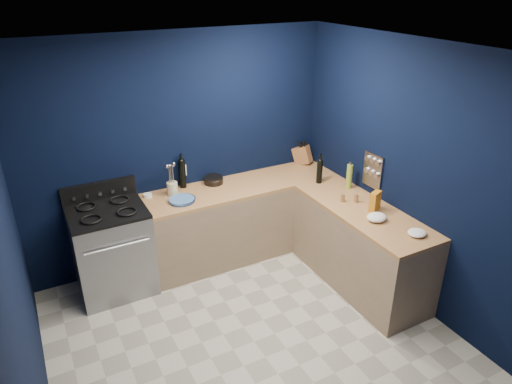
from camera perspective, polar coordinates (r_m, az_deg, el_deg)
floor at (r=4.53m, az=-0.22°, el=-18.05°), size 3.50×3.50×0.02m
ceiling at (r=3.32m, az=-0.30°, el=16.82°), size 3.50×3.50×0.02m
wall_back at (r=5.23m, az=-9.30°, el=4.92°), size 3.50×0.02×2.60m
wall_right at (r=4.74m, az=18.92°, el=1.63°), size 0.02×3.50×2.60m
wall_left at (r=3.43m, az=-27.66°, el=-9.69°), size 0.02×3.50×2.60m
wall_front at (r=2.63m, az=19.08°, el=-19.82°), size 3.50×0.02×2.60m
cab_back at (r=5.53m, az=-1.66°, el=-3.51°), size 2.30×0.63×0.86m
top_back at (r=5.32m, az=-1.72°, el=0.73°), size 2.30×0.63×0.04m
cab_right at (r=5.11m, az=12.71°, el=-6.83°), size 0.63×1.67×0.86m
top_right at (r=4.89m, az=13.21°, el=-2.36°), size 0.63×1.67×0.04m
gas_range at (r=5.11m, az=-17.26°, el=-7.05°), size 0.76×0.66×0.92m
oven_door at (r=4.85m, az=-16.44°, el=-8.96°), size 0.59×0.02×0.42m
cooktop at (r=4.88m, az=-17.97°, el=-2.33°), size 0.76×0.66×0.03m
backguard at (r=5.10m, az=-18.80°, el=0.12°), size 0.76×0.06×0.20m
spice_panel at (r=5.13m, az=14.21°, el=2.58°), size 0.02×0.28×0.38m
wall_outlet at (r=5.29m, az=-9.05°, el=2.62°), size 0.09×0.02×0.13m
plate_stack at (r=4.98m, az=-9.15°, el=-0.99°), size 0.30×0.30×0.03m
ramekin at (r=5.15m, az=-13.21°, el=-0.43°), size 0.10×0.10×0.04m
utensil_crock at (r=5.13m, az=-10.27°, el=0.42°), size 0.15×0.15×0.15m
wine_bottle_back at (r=5.25m, az=-9.08°, el=2.21°), size 0.09×0.09×0.32m
lemon_basket at (r=5.35m, az=-5.25°, el=1.47°), size 0.27×0.27×0.08m
knife_block at (r=5.91m, az=5.72°, el=4.56°), size 0.24×0.28×0.27m
wine_bottle_right at (r=5.36m, az=7.84°, el=2.50°), size 0.07×0.07×0.27m
oil_bottle at (r=5.28m, az=11.43°, el=1.90°), size 0.07×0.07×0.28m
spice_jar_near at (r=4.98m, az=10.65°, el=-0.71°), size 0.05×0.05×0.09m
spice_jar_far at (r=5.00m, az=12.25°, el=-0.74°), size 0.06×0.06×0.09m
crouton_bag at (r=4.85m, az=14.48°, el=-1.11°), size 0.15×0.12×0.21m
towel_front at (r=4.69m, az=14.67°, el=-3.04°), size 0.21×0.18×0.07m
towel_end at (r=4.55m, az=19.25°, el=-4.78°), size 0.22×0.21×0.05m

